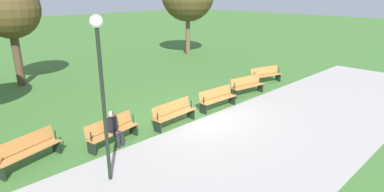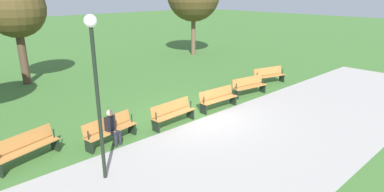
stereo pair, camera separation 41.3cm
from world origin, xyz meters
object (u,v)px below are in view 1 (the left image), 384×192
Objects in this scene: tree_0 at (9,9)px; lamp_post at (101,72)px; bench_4 at (112,130)px; bench_5 at (28,150)px; bench_3 at (174,113)px; person_seated at (114,127)px; bench_0 at (266,74)px; bench_2 at (217,98)px; bench_1 at (247,85)px.

lamp_post is at bearing 82.23° from tree_0.
tree_0 is (-0.34, -9.76, 3.56)m from bench_4.
bench_3 is at bearing 156.18° from bench_5.
lamp_post is at bearing 45.00° from person_seated.
person_seated reaches higher than bench_5.
bench_0 and bench_2 have the same top height.
bench_5 is at bearing -23.91° from person_seated.
person_seated is at bearing 150.12° from bench_5.
lamp_post reaches higher than bench_3.
bench_2 is at bearing 14.89° from bench_1.
bench_3 is 5.13m from bench_5.
person_seated reaches higher than bench_1.
person_seated is at bearing 1.64° from bench_2.
person_seated is (-0.01, 0.15, 0.16)m from bench_4.
bench_4 is (10.20, 0.53, 0.00)m from bench_0.
bench_4 is 3.40m from lamp_post.
lamp_post is (3.80, 1.60, 2.56)m from bench_3.
bench_0 is 11.97m from lamp_post.
person_seated is at bearing -126.05° from lamp_post.
person_seated is (-2.52, 0.67, 0.16)m from bench_5.
bench_1 is 5.13m from bench_3.
bench_4 is (2.56, -0.27, 0.00)m from bench_3.
bench_3 is at bearing 20.86° from bench_0.
lamp_post is at bearing 17.06° from bench_2.
tree_0 is at bearing -100.97° from bench_4.
bench_3 is at bearing -157.21° from lamp_post.
bench_2 is 0.44× the size of lamp_post.
bench_3 is at bearing 2.98° from bench_2.
tree_0 reaches higher than bench_1.
bench_5 is at bearing -20.82° from bench_4.
bench_0 and bench_1 have the same top height.
bench_3 is 0.44× the size of lamp_post.
bench_4 is 10.40m from tree_0.
tree_0 is at bearing -44.11° from bench_1.
bench_1 is 1.01× the size of bench_2.
tree_0 is 11.78m from lamp_post.
bench_1 and bench_3 have the same top height.
lamp_post is at bearing 103.09° from bench_5.
bench_0 is 1.02× the size of bench_3.
bench_1 is at bearing 172.13° from person_seated.
lamp_post reaches higher than bench_2.
lamp_post reaches higher than bench_4.
bench_0 is 10.22m from person_seated.
bench_5 is (5.07, -0.79, 0.00)m from bench_3.
bench_1 and bench_4 have the same top height.
person_seated is at bearing -5.69° from bench_3.
bench_0 is at bearing -168.11° from bench_2.
bench_2 is 11.67m from tree_0.
bench_1 is at bearing 162.11° from bench_5.
tree_0 is (-2.86, -9.23, 3.56)m from bench_5.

